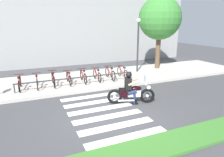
{
  "coord_description": "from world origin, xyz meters",
  "views": [
    {
      "loc": [
        -2.81,
        -6.6,
        3.47
      ],
      "look_at": [
        0.97,
        2.1,
        0.88
      ],
      "focal_mm": 32.53,
      "sensor_mm": 36.0,
      "label": 1
    }
  ],
  "objects": [
    {
      "name": "crosswalk_stripe_3",
      "position": [
        -0.1,
        0.8,
        0.0
      ],
      "size": [
        2.8,
        0.4,
        0.01
      ],
      "primitive_type": "cube",
      "color": "white",
      "rests_on": "ground"
    },
    {
      "name": "bicycle_4",
      "position": [
        0.2,
        4.52,
        0.49
      ],
      "size": [
        0.48,
        1.59,
        0.75
      ],
      "color": "black",
      "rests_on": "sidewalk"
    },
    {
      "name": "ground_plane",
      "position": [
        0.0,
        0.0,
        0.0
      ],
      "size": [
        48.0,
        48.0,
        0.0
      ],
      "primitive_type": "plane",
      "color": "#424244"
    },
    {
      "name": "sidewalk",
      "position": [
        0.0,
        5.23,
        0.07
      ],
      "size": [
        24.0,
        4.4,
        0.15
      ],
      "primitive_type": "cube",
      "color": "#B7B2A8",
      "rests_on": "ground"
    },
    {
      "name": "building_backdrop",
      "position": [
        0.0,
        10.93,
        3.45
      ],
      "size": [
        24.0,
        1.2,
        6.9
      ],
      "primitive_type": "cube",
      "color": "#989898",
      "rests_on": "ground"
    },
    {
      "name": "tree_near_rack",
      "position": [
        6.44,
        6.03,
        3.79
      ],
      "size": [
        3.07,
        3.07,
        5.36
      ],
      "color": "brown",
      "rests_on": "ground"
    },
    {
      "name": "bicycle_6",
      "position": [
        1.89,
        4.52,
        0.5
      ],
      "size": [
        0.48,
        1.71,
        0.76
      ],
      "color": "black",
      "rests_on": "sidewalk"
    },
    {
      "name": "crosswalk_stripe_5",
      "position": [
        -0.1,
        2.4,
        0.0
      ],
      "size": [
        2.8,
        0.4,
        0.01
      ],
      "primitive_type": "cube",
      "color": "white",
      "rests_on": "ground"
    },
    {
      "name": "grass_median",
      "position": [
        0.0,
        -2.43,
        0.04
      ],
      "size": [
        24.0,
        1.1,
        0.08
      ],
      "primitive_type": "cube",
      "color": "#3D7A2D",
      "rests_on": "ground"
    },
    {
      "name": "bicycle_2",
      "position": [
        -1.5,
        4.52,
        0.51
      ],
      "size": [
        0.48,
        1.69,
        0.78
      ],
      "color": "black",
      "rests_on": "sidewalk"
    },
    {
      "name": "crosswalk_stripe_4",
      "position": [
        -0.1,
        1.6,
        0.0
      ],
      "size": [
        2.8,
        0.4,
        0.01
      ],
      "primitive_type": "cube",
      "color": "white",
      "rests_on": "ground"
    },
    {
      "name": "street_lamp",
      "position": [
        4.45,
        5.63,
        2.34
      ],
      "size": [
        0.28,
        0.28,
        3.8
      ],
      "color": "#2D2D33",
      "rests_on": "ground"
    },
    {
      "name": "bicycle_7",
      "position": [
        2.74,
        4.52,
        0.48
      ],
      "size": [
        0.48,
        1.66,
        0.72
      ],
      "color": "black",
      "rests_on": "sidewalk"
    },
    {
      "name": "bike_rack",
      "position": [
        -0.23,
        3.97,
        0.58
      ],
      "size": [
        6.53,
        0.07,
        0.49
      ],
      "color": "#333338",
      "rests_on": "sidewalk"
    },
    {
      "name": "bicycle_5",
      "position": [
        1.04,
        4.52,
        0.48
      ],
      "size": [
        0.48,
        1.56,
        0.72
      ],
      "color": "black",
      "rests_on": "sidewalk"
    },
    {
      "name": "motorcycle",
      "position": [
        1.37,
        0.87,
        0.47
      ],
      "size": [
        2.06,
        0.92,
        1.25
      ],
      "color": "black",
      "rests_on": "ground"
    },
    {
      "name": "bicycle_1",
      "position": [
        -2.35,
        4.52,
        0.48
      ],
      "size": [
        0.48,
        1.64,
        0.72
      ],
      "color": "black",
      "rests_on": "sidewalk"
    },
    {
      "name": "rider",
      "position": [
        1.3,
        0.89,
        0.84
      ],
      "size": [
        0.74,
        0.67,
        1.45
      ],
      "color": "black",
      "rests_on": "ground"
    },
    {
      "name": "bicycle_3",
      "position": [
        -0.65,
        4.52,
        0.48
      ],
      "size": [
        0.48,
        1.56,
        0.72
      ],
      "color": "black",
      "rests_on": "sidewalk"
    },
    {
      "name": "crosswalk_stripe_0",
      "position": [
        -0.1,
        -1.6,
        0.0
      ],
      "size": [
        2.8,
        0.4,
        0.01
      ],
      "primitive_type": "cube",
      "color": "white",
      "rests_on": "ground"
    },
    {
      "name": "bicycle_0",
      "position": [
        -3.19,
        4.52,
        0.48
      ],
      "size": [
        0.48,
        1.68,
        0.72
      ],
      "color": "black",
      "rests_on": "sidewalk"
    },
    {
      "name": "crosswalk_stripe_1",
      "position": [
        -0.1,
        -0.8,
        0.0
      ],
      "size": [
        2.8,
        0.4,
        0.01
      ],
      "primitive_type": "cube",
      "color": "white",
      "rests_on": "ground"
    },
    {
      "name": "crosswalk_stripe_2",
      "position": [
        -0.1,
        0.0,
        0.0
      ],
      "size": [
        2.8,
        0.4,
        0.01
      ],
      "primitive_type": "cube",
      "color": "white",
      "rests_on": "ground"
    }
  ]
}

